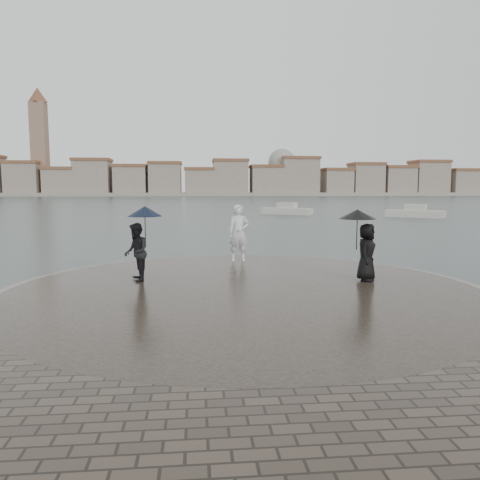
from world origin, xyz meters
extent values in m
plane|color=#2B3835|center=(0.00, 0.00, 0.00)|extent=(400.00, 400.00, 0.00)
cylinder|color=gray|center=(0.00, 3.50, 0.16)|extent=(12.50, 12.50, 0.32)
cylinder|color=#2D261E|center=(0.00, 3.50, 0.18)|extent=(11.90, 11.90, 0.36)
imported|color=silver|center=(0.25, 7.94, 1.34)|extent=(0.73, 0.50, 1.96)
imported|color=black|center=(-2.85, 4.71, 1.16)|extent=(0.75, 0.88, 1.59)
cylinder|color=black|center=(-2.60, 4.81, 1.71)|extent=(0.02, 0.02, 0.90)
cone|color=black|center=(-2.60, 4.81, 2.26)|extent=(0.97, 0.97, 0.28)
imported|color=black|center=(3.41, 4.18, 1.15)|extent=(0.82, 0.92, 1.57)
cylinder|color=black|center=(3.16, 4.28, 1.66)|extent=(0.02, 0.02, 0.90)
cone|color=black|center=(3.16, 4.28, 2.18)|extent=(1.02, 1.02, 0.26)
cube|color=gray|center=(0.00, 163.00, 0.60)|extent=(260.00, 20.00, 1.20)
cube|color=gray|center=(-60.00, 160.00, 5.50)|extent=(11.00, 10.00, 11.00)
cube|color=brown|center=(-60.00, 160.00, 11.50)|extent=(11.60, 10.60, 1.00)
cube|color=gray|center=(-48.00, 160.00, 4.50)|extent=(10.00, 10.00, 9.00)
cube|color=brown|center=(-48.00, 160.00, 9.50)|extent=(10.60, 10.60, 1.00)
cube|color=gray|center=(-37.00, 160.00, 6.00)|extent=(12.00, 10.00, 12.00)
cube|color=brown|center=(-37.00, 160.00, 12.50)|extent=(12.60, 10.60, 1.00)
cube|color=gray|center=(-24.00, 160.00, 5.00)|extent=(11.00, 10.00, 10.00)
cube|color=brown|center=(-24.00, 160.00, 10.50)|extent=(11.60, 10.60, 1.00)
cube|color=gray|center=(-12.00, 160.00, 5.50)|extent=(11.00, 10.00, 11.00)
cube|color=brown|center=(-12.00, 160.00, 11.50)|extent=(11.60, 10.60, 1.00)
cube|color=gray|center=(0.00, 160.00, 4.50)|extent=(10.00, 10.00, 9.00)
cube|color=brown|center=(0.00, 160.00, 9.50)|extent=(10.60, 10.60, 1.00)
cube|color=gray|center=(11.00, 160.00, 6.00)|extent=(12.00, 10.00, 12.00)
cube|color=brown|center=(11.00, 160.00, 12.50)|extent=(12.60, 10.60, 1.00)
cube|color=gray|center=(24.00, 160.00, 5.00)|extent=(11.00, 10.00, 10.00)
cube|color=brown|center=(24.00, 160.00, 10.50)|extent=(11.60, 10.60, 1.00)
cube|color=gray|center=(36.00, 160.00, 6.50)|extent=(13.00, 10.00, 13.00)
cube|color=brown|center=(36.00, 160.00, 13.50)|extent=(13.60, 10.60, 1.00)
cube|color=gray|center=(50.00, 160.00, 4.50)|extent=(10.00, 10.00, 9.00)
cube|color=brown|center=(50.00, 160.00, 9.50)|extent=(10.60, 10.60, 1.00)
cube|color=gray|center=(61.00, 160.00, 5.50)|extent=(11.00, 10.00, 11.00)
cube|color=brown|center=(61.00, 160.00, 11.50)|extent=(11.60, 10.60, 1.00)
cube|color=gray|center=(73.00, 160.00, 5.00)|extent=(11.00, 10.00, 10.00)
cube|color=brown|center=(73.00, 160.00, 10.50)|extent=(11.60, 10.60, 1.00)
cube|color=gray|center=(85.00, 160.00, 6.00)|extent=(12.00, 10.00, 12.00)
cube|color=brown|center=(85.00, 160.00, 12.50)|extent=(12.60, 10.60, 1.00)
cube|color=gray|center=(98.00, 160.00, 4.50)|extent=(10.00, 10.00, 9.00)
cube|color=brown|center=(98.00, 160.00, 9.50)|extent=(10.60, 10.60, 1.00)
cube|color=#846654|center=(-55.00, 162.00, 16.00)|extent=(5.00, 5.00, 32.00)
cone|color=brown|center=(-55.00, 162.00, 34.50)|extent=(6.80, 6.80, 5.00)
sphere|color=gray|center=(30.00, 162.00, 12.00)|extent=(10.00, 10.00, 10.00)
cube|color=#BDB7AA|center=(20.22, 36.03, 0.25)|extent=(5.47, 4.38, 0.90)
cube|color=#BDB7AA|center=(20.22, 36.03, 0.85)|extent=(2.33, 2.11, 0.90)
cube|color=#BDB7AA|center=(8.60, 42.07, 0.25)|extent=(5.44, 4.43, 0.90)
cube|color=#BDB7AA|center=(8.60, 42.07, 0.85)|extent=(2.33, 2.12, 0.90)
camera|label=1|loc=(-1.20, -8.06, 2.90)|focal=35.00mm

